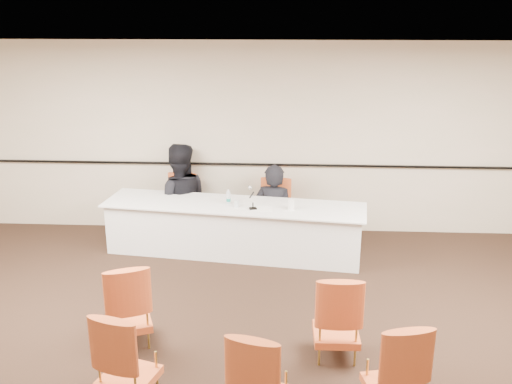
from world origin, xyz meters
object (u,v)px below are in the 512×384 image
(microphone, at_px, (253,199))
(water_bottle, at_px, (228,197))
(aud_chair_back_mid, at_px, (260,377))
(panelist_second_chair, at_px, (180,206))
(aud_chair_back_right, at_px, (395,366))
(panelist_main_chair, at_px, (274,212))
(aud_chair_back_left, at_px, (128,356))
(coffee_cup, at_px, (291,205))
(panelist_second, at_px, (180,204))
(panel_table, at_px, (234,229))
(aud_chair_front_left, at_px, (127,303))
(aud_chair_front_right, at_px, (337,315))
(panelist_main, at_px, (274,219))
(drinking_glass, at_px, (236,204))

(microphone, xyz_separation_m, water_bottle, (-0.37, 0.21, -0.05))
(water_bottle, bearing_deg, aud_chair_back_mid, -80.12)
(panelist_second_chair, relative_size, aud_chair_back_right, 1.00)
(panelist_main_chair, height_order, aud_chair_back_left, same)
(coffee_cup, height_order, aud_chair_back_left, aud_chair_back_left)
(panelist_main_chair, height_order, panelist_second_chair, same)
(panelist_main_chair, xyz_separation_m, aud_chair_back_right, (1.16, -3.89, 0.00))
(aud_chair_back_mid, distance_m, aud_chair_back_right, 1.19)
(panelist_second, height_order, aud_chair_back_mid, panelist_second)
(panel_table, bearing_deg, panelist_main_chair, 48.22)
(water_bottle, distance_m, coffee_cup, 0.93)
(coffee_cup, bearing_deg, panelist_second, 153.58)
(aud_chair_front_left, height_order, aud_chair_front_right, same)
(panelist_main_chair, relative_size, aud_chair_back_mid, 1.00)
(panel_table, bearing_deg, aud_chair_front_right, -55.76)
(panelist_second, relative_size, microphone, 6.45)
(aud_chair_front_left, relative_size, aud_chair_back_mid, 1.00)
(aud_chair_front_left, height_order, aud_chair_back_mid, same)
(panel_table, height_order, aud_chair_back_left, aud_chair_back_left)
(panelist_second, bearing_deg, aud_chair_back_left, 83.14)
(microphone, bearing_deg, panel_table, 128.55)
(panelist_main, relative_size, panelist_main_chair, 1.84)
(aud_chair_back_mid, bearing_deg, water_bottle, 115.36)
(panel_table, bearing_deg, aud_chair_back_mid, -73.84)
(panelist_second, distance_m, panelist_second_chair, 0.02)
(aud_chair_front_right, xyz_separation_m, aud_chair_back_left, (-1.94, -0.83, 0.00))
(panel_table, xyz_separation_m, aud_chair_front_left, (-0.91, -2.43, 0.10))
(water_bottle, relative_size, aud_chair_front_right, 0.22)
(panel_table, xyz_separation_m, aud_chair_back_right, (1.73, -3.40, 0.10))
(coffee_cup, relative_size, aud_chair_back_mid, 0.15)
(panelist_second_chair, xyz_separation_m, drinking_glass, (0.98, -0.80, 0.33))
(panelist_main_chair, xyz_separation_m, coffee_cup, (0.26, -0.68, 0.35))
(panelist_second_chair, bearing_deg, water_bottle, -30.77)
(panel_table, bearing_deg, aud_chair_back_right, -55.68)
(panelist_second_chair, xyz_separation_m, aud_chair_front_left, (0.02, -3.12, 0.00))
(panelist_main_chair, height_order, aud_chair_front_left, same)
(panelist_main_chair, bearing_deg, panelist_second, 180.00)
(aud_chair_back_mid, height_order, aud_chair_back_right, same)
(panelist_main, distance_m, aud_chair_back_left, 4.06)
(panelist_second_chair, height_order, coffee_cup, panelist_second_chair)
(water_bottle, xyz_separation_m, drinking_glass, (0.13, -0.13, -0.06))
(aud_chair_back_right, bearing_deg, drinking_glass, 104.09)
(panelist_main, height_order, aud_chair_back_mid, panelist_main)
(aud_chair_back_left, bearing_deg, panelist_main_chair, 89.36)
(microphone, relative_size, aud_chair_front_right, 0.32)
(coffee_cup, bearing_deg, panel_table, 167.43)
(microphone, relative_size, aud_chair_back_mid, 0.32)
(panelist_second_chair, distance_m, drinking_glass, 1.31)
(panel_table, bearing_deg, aud_chair_front_left, -103.11)
(panelist_main_chair, relative_size, drinking_glass, 9.50)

